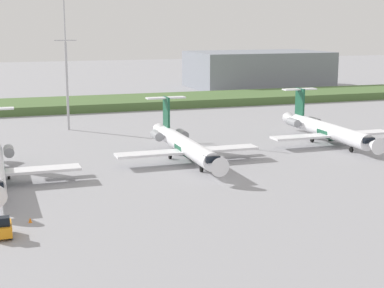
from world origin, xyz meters
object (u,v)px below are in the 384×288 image
regional_jet_second (185,145)px  antenna_mast (67,74)px  baggage_tug (3,228)px  safety_cone_rear_marker (30,220)px  regional_jet_third (327,130)px

regional_jet_second → antenna_mast: (-13.95, 34.44, 8.89)m
baggage_tug → antenna_mast: bearing=77.0°
baggage_tug → regional_jet_second: bearing=44.3°
antenna_mast → baggage_tug: size_ratio=8.66×
regional_jet_second → antenna_mast: 38.20m
safety_cone_rear_marker → antenna_mast: bearing=78.9°
antenna_mast → regional_jet_second: bearing=-67.9°
regional_jet_second → regional_jet_third: same height
regional_jet_second → baggage_tug: (-28.26, -27.58, -1.53)m
regional_jet_third → antenna_mast: antenna_mast is taller
regional_jet_second → regional_jet_third: 29.10m
antenna_mast → safety_cone_rear_marker: 60.24m
regional_jet_second → baggage_tug: size_ratio=9.69×
antenna_mast → safety_cone_rear_marker: antenna_mast is taller
regional_jet_third → regional_jet_second: bearing=-170.0°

